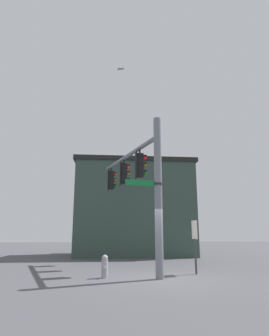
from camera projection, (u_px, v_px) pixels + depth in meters
ground_plane at (160, 279)px, 10.37m from camera, size 80.00×80.00×0.00m
signal_pole at (158, 194)px, 11.04m from camera, size 0.30×0.30×6.15m
mast_arm at (127, 156)px, 14.49m from camera, size 6.37×2.00×0.19m
traffic_light_nearest_pole at (140, 165)px, 12.93m from camera, size 0.54×0.49×1.31m
traffic_light_mid_inner at (124, 174)px, 14.78m from camera, size 0.54×0.49×1.31m
traffic_light_mid_outer at (111, 180)px, 16.64m from camera, size 0.54×0.49×1.31m
street_name_sign at (150, 184)px, 10.98m from camera, size 0.56×1.47×0.22m
bird_flying at (121, 69)px, 13.54m from camera, size 0.22×0.35×0.12m
storefront_building at (133, 208)px, 21.68m from camera, size 6.38×8.72×6.75m
tree_by_storefront at (127, 182)px, 23.57m from camera, size 3.94×3.94×7.64m
fire_hydrant at (105, 266)px, 10.72m from camera, size 0.35×0.24×0.82m
historical_marker at (195, 238)px, 11.91m from camera, size 0.60×0.08×2.13m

